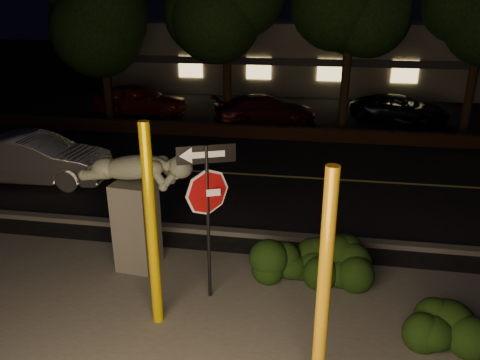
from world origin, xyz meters
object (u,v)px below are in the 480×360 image
object	(u,v)px
signpost	(207,193)
silver_sedan	(35,159)
parked_car_red	(141,100)
parked_car_dark	(399,109)
yellow_pole_right	(323,297)
yellow_pole_left	(152,229)
sculpture	(136,198)
parked_car_darkred	(265,110)

from	to	relation	value
signpost	silver_sedan	world-z (taller)	signpost
silver_sedan	parked_car_red	bearing A→B (deg)	-2.79
parked_car_red	parked_car_dark	size ratio (longest dim) A/B	1.01
yellow_pole_right	yellow_pole_left	bearing A→B (deg)	153.86
yellow_pole_left	yellow_pole_right	distance (m)	3.06
signpost	parked_car_red	world-z (taller)	signpost
sculpture	parked_car_darkred	size ratio (longest dim) A/B	0.55
parked_car_darkred	parked_car_dark	world-z (taller)	parked_car_darkred
yellow_pole_right	signpost	bearing A→B (deg)	132.40
silver_sedan	parked_car_dark	xyz separation A→B (m)	(12.05, 9.70, -0.14)
yellow_pole_left	silver_sedan	bearing A→B (deg)	135.09
yellow_pole_left	parked_car_dark	distance (m)	16.77
sculpture	parked_car_dark	distance (m)	15.64
silver_sedan	parked_car_red	world-z (taller)	parked_car_red
yellow_pole_left	parked_car_dark	size ratio (longest dim) A/B	0.83
signpost	sculpture	size ratio (longest dim) A/B	1.17
silver_sedan	parked_car_red	size ratio (longest dim) A/B	1.02
yellow_pole_right	sculpture	xyz separation A→B (m)	(-3.67, 3.00, -0.18)
signpost	yellow_pole_left	bearing A→B (deg)	-152.81
parked_car_red	signpost	bearing A→B (deg)	-157.21
yellow_pole_right	parked_car_darkred	size ratio (longest dim) A/B	0.76
yellow_pole_left	parked_car_darkred	world-z (taller)	yellow_pole_left
yellow_pole_right	parked_car_dark	size ratio (longest dim) A/B	0.81
yellow_pole_left	signpost	world-z (taller)	yellow_pole_left
silver_sedan	parked_car_dark	size ratio (longest dim) A/B	1.04
parked_car_darkred	parked_car_dark	xyz separation A→B (m)	(5.97, 1.59, -0.07)
yellow_pole_right	parked_car_dark	distance (m)	17.27
sculpture	silver_sedan	distance (m)	6.51
yellow_pole_right	sculpture	size ratio (longest dim) A/B	1.38
signpost	sculpture	bearing A→B (deg)	132.05
sculpture	yellow_pole_left	bearing A→B (deg)	-54.23
sculpture	parked_car_dark	world-z (taller)	sculpture
parked_car_darkred	yellow_pole_right	bearing A→B (deg)	165.19
parked_car_darkred	parked_car_dark	distance (m)	6.18
parked_car_dark	yellow_pole_left	bearing A→B (deg)	176.79
yellow_pole_right	parked_car_red	bearing A→B (deg)	118.13
yellow_pole_left	yellow_pole_right	size ratio (longest dim) A/B	1.02
yellow_pole_left	sculpture	size ratio (longest dim) A/B	1.40
yellow_pole_left	parked_car_red	bearing A→B (deg)	111.73
yellow_pole_left	parked_car_dark	xyz separation A→B (m)	(6.21, 15.53, -1.19)
sculpture	parked_car_red	xyz separation A→B (m)	(-5.01, 13.24, -0.83)
silver_sedan	yellow_pole_left	bearing A→B (deg)	-138.27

